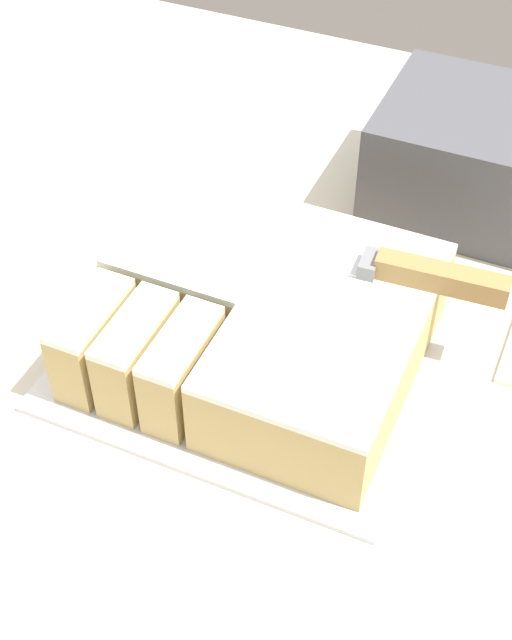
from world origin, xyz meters
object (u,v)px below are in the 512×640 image
Objects in this scene: cake_board at (256,353)px; cake at (262,319)px; knife at (398,269)px; storage_box at (490,161)px.

cake_board is 0.05m from cake.
cake is (0.00, 0.00, 0.04)m from cake_board.
cake_board is 1.07× the size of knife.
knife reaches higher than cake_board.
cake is at bearing -113.58° from storage_box.
knife is at bearing 30.37° from cake_board.
knife is (0.11, 0.06, 0.05)m from cake.
knife is 1.29× the size of storage_box.
storage_box is (0.14, 0.32, 0.01)m from cake.
knife is at bearing -96.92° from storage_box.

